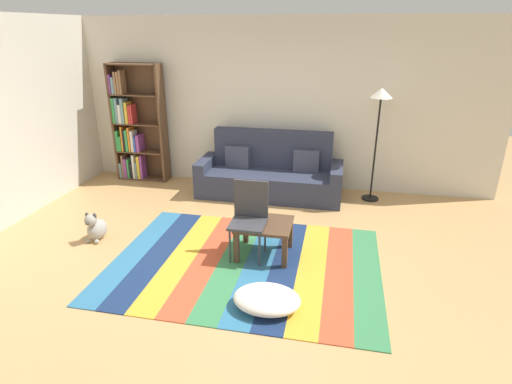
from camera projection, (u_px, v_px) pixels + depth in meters
name	position (u px, v px, depth m)	size (l,w,h in m)	color
ground_plane	(248.00, 257.00, 4.87)	(14.00, 14.00, 0.00)	tan
back_wall	(282.00, 105.00, 6.69)	(6.80, 0.10, 2.70)	silver
left_wall	(19.00, 118.00, 5.69)	(0.10, 5.50, 2.70)	beige
rug	(245.00, 263.00, 4.74)	(3.02, 2.25, 0.01)	teal
couch	(270.00, 174.00, 6.60)	(2.26, 0.80, 1.00)	#2D3347
bookshelf	(134.00, 128.00, 7.11)	(0.90, 0.28, 1.98)	brown
coffee_table	(264.00, 229.00, 4.80)	(0.63, 0.55, 0.41)	#513826
pouf	(267.00, 299.00, 3.95)	(0.65, 0.50, 0.18)	white
dog	(96.00, 228.00, 5.23)	(0.22, 0.35, 0.40)	#9E998E
standing_lamp	(380.00, 108.00, 6.00)	(0.32, 0.32, 1.72)	black
tv_remote	(254.00, 221.00, 4.80)	(0.04, 0.15, 0.02)	black
folding_chair	(249.00, 213.00, 4.75)	(0.40, 0.40, 0.90)	#38383D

